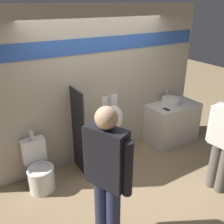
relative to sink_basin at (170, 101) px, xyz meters
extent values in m
plane|color=#997F5B|center=(-1.48, -0.33, -0.89)|extent=(16.00, 16.00, 0.00)
cube|color=#B2A893|center=(-1.48, 0.27, 0.46)|extent=(4.21, 0.06, 2.70)
cube|color=#2D56AD|center=(-1.48, 0.23, 1.20)|extent=(4.13, 0.01, 0.24)
cube|color=silver|center=(0.05, -0.06, -0.48)|extent=(1.04, 0.59, 0.82)
cylinder|color=white|center=(0.00, 0.00, 0.00)|extent=(0.36, 0.36, 0.13)
cylinder|color=silver|center=(0.00, 0.13, 0.13)|extent=(0.03, 0.03, 0.14)
cube|color=black|center=(-0.26, -0.18, -0.06)|extent=(0.07, 0.14, 0.01)
cube|color=black|center=(-2.03, 0.01, -0.14)|extent=(0.03, 0.46, 1.49)
cylinder|color=silver|center=(-1.30, 0.07, -0.61)|extent=(0.04, 0.04, 0.56)
ellipsoid|color=white|center=(-1.30, 0.07, -0.10)|extent=(0.34, 0.32, 0.50)
cube|color=white|center=(-1.30, 0.22, -0.02)|extent=(0.33, 0.02, 0.62)
cylinder|color=silver|center=(-1.30, 0.19, 0.24)|extent=(0.06, 0.06, 0.16)
cylinder|color=white|center=(-2.76, -0.15, -0.70)|extent=(0.40, 0.40, 0.37)
torus|color=white|center=(-2.76, -0.15, -0.51)|extent=(0.41, 0.41, 0.04)
cube|color=white|center=(-2.76, 0.15, -0.32)|extent=(0.37, 0.16, 0.40)
cylinder|color=silver|center=(-2.76, 0.13, -0.04)|extent=(0.06, 0.06, 0.14)
cylinder|color=#666056|center=(-0.41, -1.62, -0.50)|extent=(0.15, 0.15, 0.78)
cylinder|color=#666056|center=(-0.42, -1.47, -0.50)|extent=(0.15, 0.15, 0.78)
cylinder|color=silver|center=(-0.44, -1.32, 0.17)|extent=(0.10, 0.10, 0.57)
cylinder|color=#282D4C|center=(-2.31, -1.55, -0.45)|extent=(0.16, 0.16, 0.88)
cylinder|color=#282D4C|center=(-2.38, -1.39, -0.45)|extent=(0.16, 0.16, 0.88)
cube|color=black|center=(-2.34, -1.47, 0.34)|extent=(0.37, 0.50, 0.69)
cylinder|color=black|center=(-2.24, -1.71, 0.30)|extent=(0.11, 0.11, 0.64)
cylinder|color=black|center=(-2.45, -1.23, 0.30)|extent=(0.11, 0.11, 0.64)
sphere|color=tan|center=(-2.34, -1.47, 0.80)|extent=(0.24, 0.24, 0.24)
camera|label=1|loc=(-3.45, -3.38, 1.85)|focal=40.00mm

